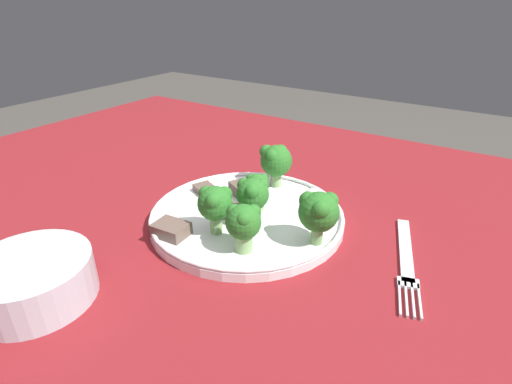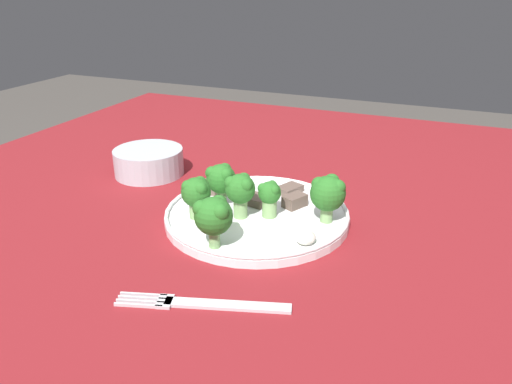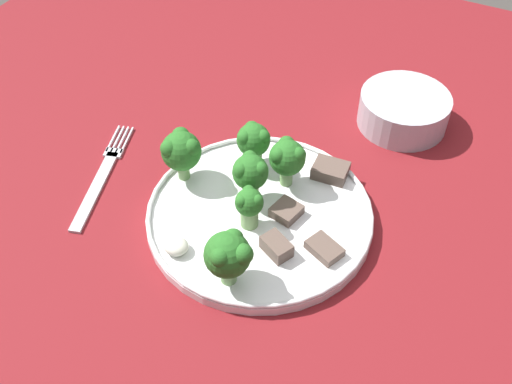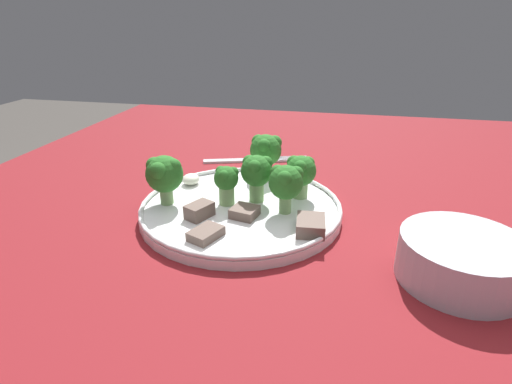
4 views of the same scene
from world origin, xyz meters
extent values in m
cube|color=maroon|center=(0.00, 0.00, 0.73)|extent=(1.33, 1.13, 0.03)
cylinder|color=brown|center=(-0.61, 0.51, 0.36)|extent=(0.06, 0.06, 0.71)
cylinder|color=white|center=(-0.01, -0.08, 0.75)|extent=(0.27, 0.27, 0.01)
torus|color=white|center=(-0.01, -0.08, 0.76)|extent=(0.27, 0.27, 0.01)
cube|color=silver|center=(-0.22, -0.14, 0.74)|extent=(0.06, 0.14, 0.00)
cube|color=silver|center=(-0.24, -0.07, 0.74)|extent=(0.03, 0.02, 0.00)
cube|color=silver|center=(-0.24, -0.04, 0.74)|extent=(0.02, 0.05, 0.00)
cube|color=silver|center=(-0.25, -0.04, 0.74)|extent=(0.02, 0.05, 0.00)
cube|color=silver|center=(-0.25, -0.04, 0.74)|extent=(0.02, 0.05, 0.00)
cube|color=silver|center=(-0.26, -0.05, 0.74)|extent=(0.02, 0.05, 0.00)
cylinder|color=#B7BCC6|center=(0.08, 0.17, 0.77)|extent=(0.13, 0.13, 0.05)
cylinder|color=silver|center=(0.08, 0.17, 0.76)|extent=(0.10, 0.10, 0.04)
cylinder|color=#7FA866|center=(-0.03, -0.07, 0.77)|extent=(0.02, 0.02, 0.03)
sphere|color=#286B23|center=(-0.03, -0.07, 0.80)|extent=(0.04, 0.04, 0.04)
sphere|color=#286B23|center=(-0.02, -0.07, 0.81)|extent=(0.02, 0.02, 0.02)
sphere|color=#286B23|center=(-0.04, -0.06, 0.81)|extent=(0.02, 0.02, 0.02)
sphere|color=#286B23|center=(-0.04, -0.08, 0.81)|extent=(0.02, 0.02, 0.02)
cylinder|color=#7FA866|center=(-0.02, -0.10, 0.77)|extent=(0.02, 0.02, 0.03)
sphere|color=#286B23|center=(-0.02, -0.10, 0.79)|extent=(0.03, 0.03, 0.03)
sphere|color=#286B23|center=(-0.01, -0.10, 0.80)|extent=(0.02, 0.02, 0.02)
sphere|color=#286B23|center=(-0.02, -0.10, 0.80)|extent=(0.02, 0.02, 0.02)
sphere|color=#286B23|center=(-0.02, -0.11, 0.80)|extent=(0.02, 0.02, 0.02)
cylinder|color=#7FA866|center=(-0.13, -0.07, 0.77)|extent=(0.01, 0.01, 0.03)
sphere|color=#286B23|center=(-0.13, -0.07, 0.80)|extent=(0.05, 0.05, 0.05)
sphere|color=#286B23|center=(-0.11, -0.07, 0.81)|extent=(0.02, 0.02, 0.02)
sphere|color=#286B23|center=(-0.14, -0.06, 0.81)|extent=(0.02, 0.02, 0.02)
sphere|color=#286B23|center=(-0.13, -0.08, 0.81)|extent=(0.02, 0.02, 0.02)
cylinder|color=#7FA866|center=(-0.01, -0.02, 0.77)|extent=(0.02, 0.02, 0.03)
sphere|color=#286B23|center=(-0.01, -0.02, 0.80)|extent=(0.05, 0.05, 0.05)
sphere|color=#286B23|center=(0.01, -0.02, 0.81)|extent=(0.02, 0.02, 0.02)
sphere|color=#286B23|center=(-0.01, -0.01, 0.81)|extent=(0.02, 0.02, 0.02)
sphere|color=#286B23|center=(-0.01, -0.03, 0.81)|extent=(0.02, 0.02, 0.02)
cylinder|color=#7FA866|center=(0.00, -0.19, 0.77)|extent=(0.02, 0.02, 0.03)
sphere|color=#286B23|center=(0.00, -0.19, 0.80)|extent=(0.05, 0.05, 0.05)
sphere|color=#286B23|center=(0.02, -0.19, 0.81)|extent=(0.02, 0.02, 0.02)
sphere|color=#286B23|center=(0.00, -0.17, 0.81)|extent=(0.02, 0.02, 0.02)
sphere|color=#286B23|center=(0.00, -0.20, 0.81)|extent=(0.02, 0.02, 0.02)
cylinder|color=#7FA866|center=(-0.06, -0.01, 0.77)|extent=(0.02, 0.02, 0.02)
sphere|color=#286B23|center=(-0.06, -0.01, 0.79)|extent=(0.04, 0.04, 0.04)
sphere|color=#286B23|center=(-0.05, -0.01, 0.80)|extent=(0.02, 0.02, 0.02)
sphere|color=#286B23|center=(-0.07, 0.00, 0.80)|extent=(0.02, 0.02, 0.02)
sphere|color=#286B23|center=(-0.07, -0.02, 0.80)|extent=(0.02, 0.02, 0.02)
cube|color=brown|center=(0.03, -0.13, 0.76)|extent=(0.04, 0.04, 0.02)
cube|color=brown|center=(0.08, -0.10, 0.76)|extent=(0.05, 0.04, 0.01)
cube|color=brown|center=(0.02, -0.07, 0.76)|extent=(0.04, 0.04, 0.01)
cube|color=brown|center=(0.04, 0.02, 0.76)|extent=(0.05, 0.04, 0.02)
ellipsoid|color=silver|center=(-0.07, -0.18, 0.76)|extent=(0.03, 0.03, 0.02)
camera|label=1|loc=(-0.29, 0.32, 1.04)|focal=28.00mm
camera|label=2|loc=(-0.63, -0.34, 1.08)|focal=35.00mm
camera|label=3|loc=(0.20, -0.52, 1.29)|focal=42.00mm
camera|label=4|loc=(0.46, 0.04, 0.99)|focal=28.00mm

